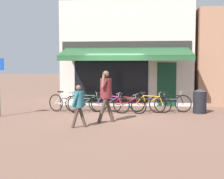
# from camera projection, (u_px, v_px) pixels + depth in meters

# --- Properties ---
(ground_plane) EXTENTS (160.00, 160.00, 0.00)m
(ground_plane) POSITION_uv_depth(u_px,v_px,m) (113.00, 114.00, 11.19)
(ground_plane) COLOR brown
(shop_front) EXTENTS (6.51, 4.66, 5.10)m
(shop_front) POSITION_uv_depth(u_px,v_px,m) (127.00, 55.00, 14.94)
(shop_front) COLOR beige
(shop_front) RESTS_ON ground_plane
(bike_rack_rail) EXTENTS (5.00, 0.04, 0.57)m
(bike_rack_rail) POSITION_uv_depth(u_px,v_px,m) (118.00, 100.00, 11.72)
(bike_rack_rail) COLOR #47494F
(bike_rack_rail) RESTS_ON ground_plane
(bicycle_silver) EXTENTS (1.58, 0.79, 0.87)m
(bicycle_silver) POSITION_uv_depth(u_px,v_px,m) (65.00, 103.00, 11.63)
(bicycle_silver) COLOR black
(bicycle_silver) RESTS_ON ground_plane
(bicycle_green) EXTENTS (1.82, 0.52, 0.87)m
(bicycle_green) POSITION_uv_depth(u_px,v_px,m) (86.00, 103.00, 11.77)
(bicycle_green) COLOR black
(bicycle_green) RESTS_ON ground_plane
(bicycle_purple) EXTENTS (1.75, 0.64, 0.85)m
(bicycle_purple) POSITION_uv_depth(u_px,v_px,m) (109.00, 104.00, 11.48)
(bicycle_purple) COLOR black
(bicycle_purple) RESTS_ON ground_plane
(bicycle_red) EXTENTS (1.65, 0.84, 0.81)m
(bicycle_red) POSITION_uv_depth(u_px,v_px,m) (126.00, 104.00, 11.42)
(bicycle_red) COLOR black
(bicycle_red) RESTS_ON ground_plane
(bicycle_orange) EXTENTS (1.78, 0.74, 0.87)m
(bicycle_orange) POSITION_uv_depth(u_px,v_px,m) (149.00, 103.00, 11.53)
(bicycle_orange) COLOR black
(bicycle_orange) RESTS_ON ground_plane
(bicycle_black) EXTENTS (1.81, 0.63, 0.88)m
(bicycle_black) POSITION_uv_depth(u_px,v_px,m) (170.00, 103.00, 11.56)
(bicycle_black) COLOR black
(bicycle_black) RESTS_ON ground_plane
(pedestrian_adult) EXTENTS (0.59, 0.67, 1.76)m
(pedestrian_adult) POSITION_uv_depth(u_px,v_px,m) (106.00, 91.00, 9.39)
(pedestrian_adult) COLOR #47382D
(pedestrian_adult) RESTS_ON ground_plane
(pedestrian_child) EXTENTS (0.47, 0.49, 1.33)m
(pedestrian_child) POSITION_uv_depth(u_px,v_px,m) (79.00, 102.00, 8.60)
(pedestrian_child) COLOR #47382D
(pedestrian_child) RESTS_ON ground_plane
(litter_bin) EXTENTS (0.54, 0.54, 1.00)m
(litter_bin) POSITION_uv_depth(u_px,v_px,m) (200.00, 101.00, 11.37)
(litter_bin) COLOR black
(litter_bin) RESTS_ON ground_plane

